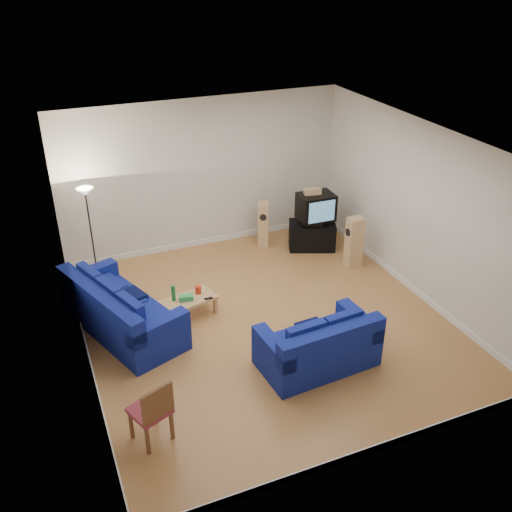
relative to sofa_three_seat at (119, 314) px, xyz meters
name	(u,v)px	position (x,y,z in m)	size (l,w,h in m)	color
room	(266,243)	(2.37, -0.68, 1.20)	(6.01, 6.51, 3.21)	#935C2D
sofa_three_seat	(119,314)	(0.00, 0.00, 0.00)	(1.82, 2.64, 0.94)	#0E1655
sofa_loveseat	(319,348)	(2.66, -2.10, -0.01)	(1.84, 1.11, 0.89)	#0E1655
coffee_table	(188,302)	(1.18, -0.02, -0.04)	(1.08, 0.71, 0.36)	tan
bottle	(173,293)	(0.95, 0.04, 0.16)	(0.07, 0.07, 0.30)	#197233
tissue_box	(186,298)	(1.15, -0.04, 0.06)	(0.24, 0.13, 0.10)	green
red_canister	(198,290)	(1.42, 0.10, 0.09)	(0.11, 0.11, 0.15)	red
remote	(209,298)	(1.52, -0.15, 0.02)	(0.15, 0.05, 0.02)	black
tv_stand	(312,235)	(4.41, 1.48, -0.05)	(0.97, 0.54, 0.59)	black
av_receiver	(312,222)	(4.37, 1.45, 0.30)	(0.45, 0.37, 0.11)	black
television	(316,207)	(4.45, 1.43, 0.63)	(0.74, 0.57, 0.56)	black
centre_speaker	(313,191)	(4.37, 1.48, 0.98)	(0.35, 0.14, 0.12)	tan
speaker_left	(263,224)	(3.50, 2.02, 0.15)	(0.33, 0.36, 0.99)	tan
speaker_right	(354,242)	(4.81, 0.46, 0.19)	(0.33, 0.25, 1.07)	tan
floor_lamp	(87,205)	(-0.08, 2.02, 1.20)	(0.32, 0.32, 1.88)	black
dining_chair	(153,410)	(-0.06, -2.64, 0.19)	(0.60, 0.60, 0.97)	brown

